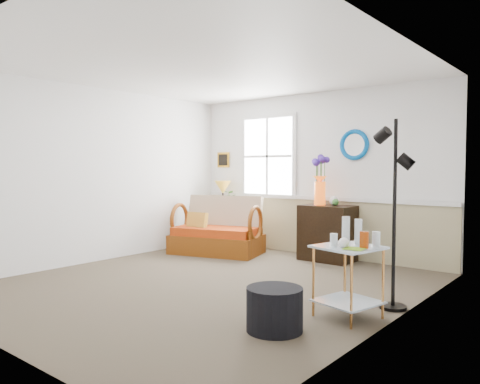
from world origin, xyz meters
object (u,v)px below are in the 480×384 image
Objects in this scene: lamp_stand at (222,228)px; floor_lamp at (394,215)px; cabinet at (327,233)px; ottoman at (274,309)px; side_table at (348,282)px; loveseat at (217,225)px.

floor_lamp is (3.85, -1.81, 0.63)m from lamp_stand.
lamp_stand is 0.74× the size of cabinet.
lamp_stand is at bearing 136.97° from ottoman.
cabinet is at bearing 110.56° from ottoman.
cabinet reaches higher than lamp_stand.
side_table is (3.63, -2.36, 0.03)m from lamp_stand.
lamp_stand reaches higher than ottoman.
side_table is 0.36× the size of floor_lamp.
side_table is at bearing -44.41° from loveseat.
ottoman is (3.30, -3.08, -0.12)m from lamp_stand.
cabinet is (1.69, 0.63, -0.05)m from loveseat.
loveseat is 2.32× the size of lamp_stand.
floor_lamp reaches higher than side_table.
loveseat is at bearing -55.15° from lamp_stand.
cabinet is at bearing 122.50° from side_table.
cabinet is at bearing -1.59° from lamp_stand.
ottoman is at bearing -43.03° from lamp_stand.
ottoman is (2.82, -2.39, -0.28)m from loveseat.
cabinet is 3.24m from ottoman.
floor_lamp is at bearing -45.37° from cabinet.
floor_lamp reaches higher than lamp_stand.
side_table is (1.46, -2.30, -0.08)m from cabinet.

